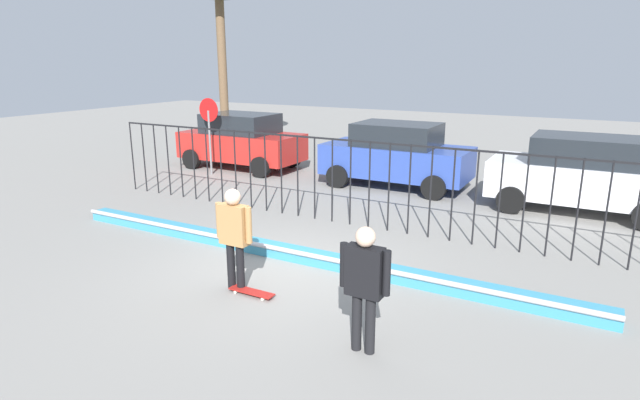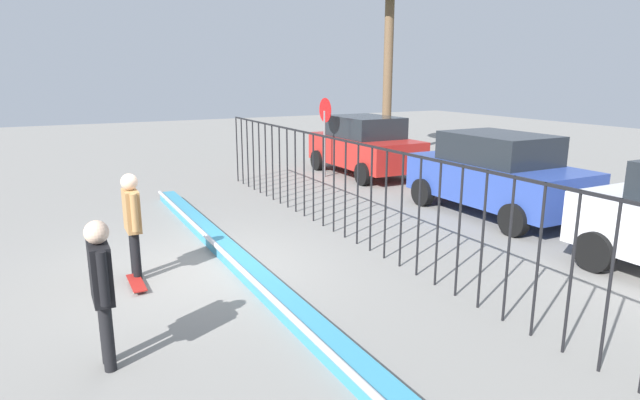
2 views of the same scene
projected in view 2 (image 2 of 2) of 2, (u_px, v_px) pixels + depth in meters
ground_plane at (198, 271)px, 8.91m from camera, size 60.00×60.00×0.00m
bowl_coping_ledge at (234, 258)px, 9.17m from camera, size 11.00×0.40×0.27m
perimeter_fence at (358, 183)px, 10.04m from camera, size 14.04×0.04×1.98m
skateboarder at (132, 217)px, 8.34m from camera, size 0.69×0.26×1.72m
skateboard at (136, 283)px, 8.23m from camera, size 0.80×0.20×0.07m
camera_operator at (101, 281)px, 5.76m from camera, size 0.69×0.26×1.71m
parked_car_red at (364, 145)px, 17.21m from camera, size 4.30×2.12×1.90m
parked_car_blue at (496, 174)px, 12.28m from camera, size 4.30×2.12×1.90m
stop_sign at (325, 126)px, 16.70m from camera, size 0.76×0.07×2.50m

